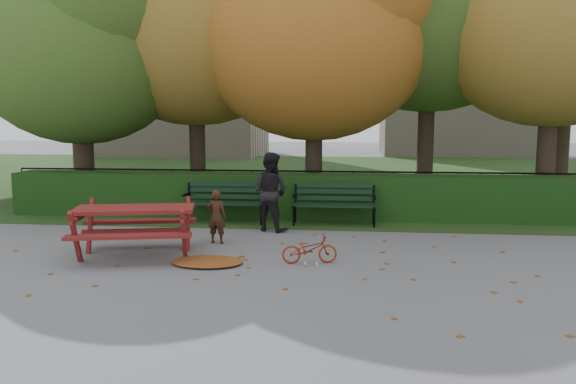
# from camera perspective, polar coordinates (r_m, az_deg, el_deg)

# --- Properties ---
(ground) EXTENTS (90.00, 90.00, 0.00)m
(ground) POSITION_cam_1_polar(r_m,az_deg,el_deg) (8.72, -3.28, -7.72)
(ground) COLOR slate
(ground) RESTS_ON ground
(grass_strip) EXTENTS (90.00, 90.00, 0.00)m
(grass_strip) POSITION_cam_1_polar(r_m,az_deg,el_deg) (22.46, 2.57, 1.71)
(grass_strip) COLOR #1D3915
(grass_strip) RESTS_ON ground
(building_left) EXTENTS (10.00, 7.00, 15.00)m
(building_left) POSITION_cam_1_polar(r_m,az_deg,el_deg) (36.21, -11.01, 15.70)
(building_left) COLOR tan
(building_left) RESTS_ON ground
(building_right) EXTENTS (9.00, 6.00, 12.00)m
(building_right) POSITION_cam_1_polar(r_m,az_deg,el_deg) (37.08, 16.83, 12.99)
(building_right) COLOR tan
(building_right) RESTS_ON ground
(hedge) EXTENTS (13.00, 0.90, 1.00)m
(hedge) POSITION_cam_1_polar(r_m,az_deg,el_deg) (13.00, -0.05, -0.38)
(hedge) COLOR black
(hedge) RESTS_ON ground
(iron_fence) EXTENTS (14.00, 0.04, 1.02)m
(iron_fence) POSITION_cam_1_polar(r_m,az_deg,el_deg) (13.78, 0.31, 0.23)
(iron_fence) COLOR black
(iron_fence) RESTS_ON ground
(tree_a) EXTENTS (5.88, 5.60, 7.48)m
(tree_a) POSITION_cam_1_polar(r_m,az_deg,el_deg) (15.52, -19.74, 15.37)
(tree_a) COLOR #31231A
(tree_a) RESTS_ON ground
(tree_c) EXTENTS (6.30, 6.00, 8.00)m
(tree_c) POSITION_cam_1_polar(r_m,az_deg,el_deg) (14.49, 4.04, 17.59)
(tree_c) COLOR #31231A
(tree_c) RESTS_ON ground
(tree_f) EXTENTS (6.93, 6.60, 9.19)m
(tree_f) POSITION_cam_1_polar(r_m,az_deg,el_deg) (19.79, -20.39, 16.99)
(tree_f) COLOR #31231A
(tree_f) RESTS_ON ground
(bench_left) EXTENTS (1.80, 0.57, 0.88)m
(bench_left) POSITION_cam_1_polar(r_m,az_deg,el_deg) (12.43, -6.42, -0.71)
(bench_left) COLOR black
(bench_left) RESTS_ON ground
(bench_right) EXTENTS (1.80, 0.57, 0.88)m
(bench_right) POSITION_cam_1_polar(r_m,az_deg,el_deg) (12.14, 4.71, -0.88)
(bench_right) COLOR black
(bench_right) RESTS_ON ground
(picnic_table) EXTENTS (2.22, 1.93, 0.94)m
(picnic_table) POSITION_cam_1_polar(r_m,az_deg,el_deg) (9.66, -15.31, -2.58)
(picnic_table) COLOR maroon
(picnic_table) RESTS_ON ground
(leaf_pile) EXTENTS (1.29, 1.03, 0.08)m
(leaf_pile) POSITION_cam_1_polar(r_m,az_deg,el_deg) (9.03, -8.21, -7.00)
(leaf_pile) COLOR #682A0D
(leaf_pile) RESTS_ON ground
(leaf_scatter) EXTENTS (9.00, 5.70, 0.01)m
(leaf_scatter) POSITION_cam_1_polar(r_m,az_deg,el_deg) (9.01, -2.96, -7.19)
(leaf_scatter) COLOR #682A0D
(leaf_scatter) RESTS_ON ground
(child) EXTENTS (0.39, 0.28, 0.99)m
(child) POSITION_cam_1_polar(r_m,az_deg,el_deg) (10.38, -7.27, -2.49)
(child) COLOR #381F12
(child) RESTS_ON ground
(adult) EXTENTS (0.96, 0.87, 1.60)m
(adult) POSITION_cam_1_polar(r_m,az_deg,el_deg) (11.41, -1.82, 0.02)
(adult) COLOR black
(adult) RESTS_ON ground
(bicycle) EXTENTS (0.92, 0.47, 0.46)m
(bicycle) POSITION_cam_1_polar(r_m,az_deg,el_deg) (8.94, 2.20, -5.82)
(bicycle) COLOR maroon
(bicycle) RESTS_ON ground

